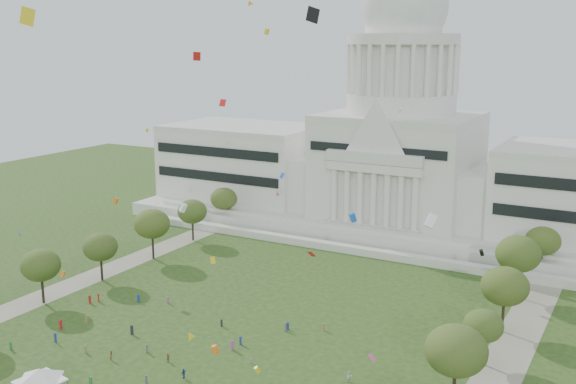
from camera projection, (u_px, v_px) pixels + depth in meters
name	position (u px, v px, depth m)	size (l,w,h in m)	color
capitol	(399.00, 154.00, 201.50)	(160.00, 64.50, 91.30)	silver
path_left	(78.00, 282.00, 157.57)	(8.00, 160.00, 0.04)	gray
path_right	(496.00, 379.00, 112.27)	(8.00, 160.00, 0.04)	gray
row_tree_l_2	(41.00, 265.00, 143.48)	(8.42, 8.42, 11.97)	black
row_tree_r_2	(456.00, 351.00, 101.25)	(9.55, 9.55, 13.58)	black
row_tree_l_3	(100.00, 247.00, 157.29)	(8.12, 8.12, 11.55)	black
row_tree_r_3	(483.00, 326.00, 116.27)	(7.01, 7.01, 9.98)	black
row_tree_l_4	(152.00, 224.00, 172.84)	(9.29, 9.29, 13.21)	black
row_tree_r_4	(505.00, 286.00, 128.91)	(9.19, 9.19, 13.06)	black
row_tree_l_5	(192.00, 212.00, 189.47)	(8.33, 8.33, 11.85)	black
row_tree_r_5	(518.00, 254.00, 146.59)	(9.82, 9.82, 13.96)	black
row_tree_l_6	(224.00, 199.00, 205.77)	(8.19, 8.19, 11.64)	black
row_tree_r_6	(543.00, 241.00, 161.06)	(8.42, 8.42, 11.97)	black
event_tent	(39.00, 375.00, 106.01)	(10.24, 10.24, 4.94)	#4C4C4C
person_2	(349.00, 377.00, 111.36)	(0.90, 0.56, 1.86)	silver
person_4	(184.00, 373.00, 112.52)	(1.03, 0.56, 1.76)	navy
person_5	(168.00, 358.00, 118.33)	(1.49, 0.59, 1.60)	olive
person_8	(111.00, 355.00, 119.07)	(0.84, 0.52, 1.72)	olive
person_10	(251.00, 359.00, 117.83)	(0.84, 0.46, 1.43)	silver
distant_crowd	(140.00, 336.00, 126.94)	(56.31, 39.79, 1.92)	#994C8C
kite_swarm	(173.00, 200.00, 109.46)	(94.99, 109.16, 64.59)	white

